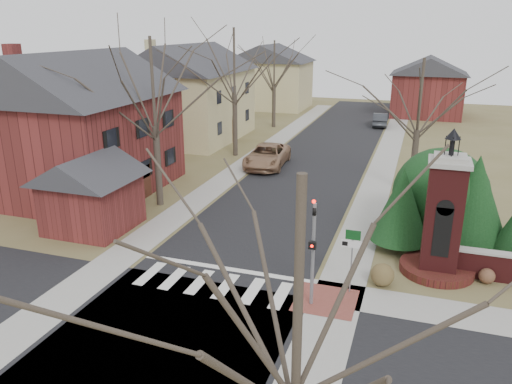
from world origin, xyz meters
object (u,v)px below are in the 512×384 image
at_px(sign_post, 352,249).
at_px(pickup_truck, 267,156).
at_px(distant_car, 380,120).
at_px(brick_gate_monument, 442,227).
at_px(traffic_signal_pole, 313,244).

xyz_separation_m(sign_post, pickup_truck, (-8.99, 17.47, -1.11)).
relative_size(pickup_truck, distant_car, 1.40).
bearing_deg(brick_gate_monument, pickup_truck, 130.60).
bearing_deg(traffic_signal_pole, brick_gate_monument, 43.24).
bearing_deg(brick_gate_monument, distant_car, 99.31).
xyz_separation_m(sign_post, distant_car, (-2.19, 37.18, -1.24)).
distance_m(sign_post, brick_gate_monument, 4.55).
height_order(traffic_signal_pole, brick_gate_monument, brick_gate_monument).
bearing_deg(distant_car, pickup_truck, 66.83).
relative_size(traffic_signal_pole, pickup_truck, 0.74).
relative_size(sign_post, distant_car, 0.64).
bearing_deg(distant_car, traffic_signal_pole, 87.21).
height_order(sign_post, pickup_truck, sign_post).
xyz_separation_m(brick_gate_monument, distant_car, (-5.60, 34.17, -1.45)).
distance_m(pickup_truck, distant_car, 20.84).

